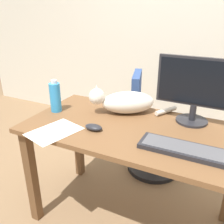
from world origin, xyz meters
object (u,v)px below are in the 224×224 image
cat (125,102)px  computer_mouse (94,127)px  office_chair (150,131)px  monitor (196,88)px  keyboard (182,149)px  spray_bottle (55,97)px

cat → computer_mouse: 0.33m
office_chair → cat: cat is taller
monitor → cat: size_ratio=0.89×
office_chair → keyboard: office_chair is taller
office_chair → spray_bottle: size_ratio=4.05×
keyboard → spray_bottle: spray_bottle is taller
monitor → cat: bearing=-173.4°
cat → computer_mouse: bearing=-100.8°
office_chair → monitor: bearing=-46.4°
keyboard → cat: cat is taller
office_chair → spray_bottle: bearing=-128.2°
spray_bottle → office_chair: bearing=51.8°
monitor → spray_bottle: size_ratio=2.12×
monitor → keyboard: bearing=-87.4°
cat → computer_mouse: (-0.06, -0.32, -0.06)m
keyboard → spray_bottle: size_ratio=1.94×
monitor → keyboard: size_ratio=1.09×
keyboard → spray_bottle: 0.92m
keyboard → monitor: bearing=92.6°
computer_mouse → monitor: bearing=36.4°
computer_mouse → spray_bottle: size_ratio=0.49×
cat → spray_bottle: bearing=-157.6°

